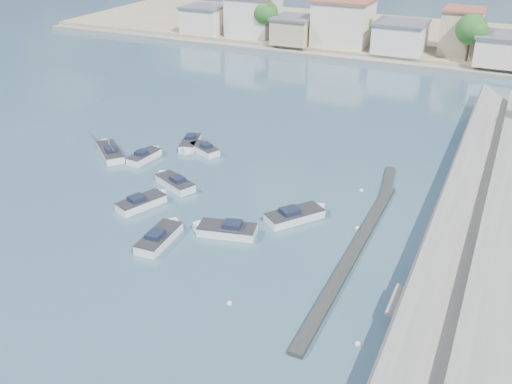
% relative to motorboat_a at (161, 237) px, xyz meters
% --- Properties ---
extents(ground, '(400.00, 400.00, 0.00)m').
position_rel_motorboat_a_xyz_m(ground, '(8.53, 34.79, -0.38)').
color(ground, '#314D63').
rests_on(ground, ground).
extents(seawall_walkway, '(5.00, 90.00, 1.80)m').
position_rel_motorboat_a_xyz_m(seawall_walkway, '(27.03, 7.79, 0.52)').
color(seawall_walkway, slate).
rests_on(seawall_walkway, ground).
extents(breakwater, '(2.00, 31.02, 0.35)m').
position_rel_motorboat_a_xyz_m(breakwater, '(15.44, 7.47, -0.21)').
color(breakwater, black).
rests_on(breakwater, ground).
extents(far_shore_land, '(160.00, 40.00, 1.40)m').
position_rel_motorboat_a_xyz_m(far_shore_land, '(8.53, 86.79, 0.32)').
color(far_shore_land, gray).
rests_on(far_shore_land, ground).
extents(far_shore_quay, '(160.00, 2.50, 0.80)m').
position_rel_motorboat_a_xyz_m(far_shore_quay, '(8.53, 65.79, 0.02)').
color(far_shore_quay, slate).
rests_on(far_shore_quay, ground).
extents(far_town, '(113.01, 12.80, 8.35)m').
position_rel_motorboat_a_xyz_m(far_town, '(19.25, 71.71, 4.56)').
color(far_town, beige).
rests_on(far_town, far_shore_land).
extents(shore_trees, '(74.56, 38.32, 7.92)m').
position_rel_motorboat_a_xyz_m(shore_trees, '(16.87, 62.90, 5.84)').
color(shore_trees, '#38281E').
rests_on(shore_trees, ground).
extents(motorboat_a, '(2.30, 5.67, 1.48)m').
position_rel_motorboat_a_xyz_m(motorboat_a, '(0.00, 0.00, 0.00)').
color(motorboat_a, white).
rests_on(motorboat_a, ground).
extents(motorboat_b, '(3.49, 5.23, 1.48)m').
position_rel_motorboat_a_xyz_m(motorboat_b, '(-4.96, 4.57, -0.00)').
color(motorboat_b, white).
rests_on(motorboat_b, ground).
extents(motorboat_c, '(5.19, 3.63, 1.48)m').
position_rel_motorboat_a_xyz_m(motorboat_c, '(-4.62, 9.41, 0.00)').
color(motorboat_c, white).
rests_on(motorboat_c, ground).
extents(motorboat_d, '(5.75, 3.16, 1.48)m').
position_rel_motorboat_a_xyz_m(motorboat_d, '(4.39, 3.28, -0.00)').
color(motorboat_d, white).
rests_on(motorboat_d, ground).
extents(motorboat_e, '(2.06, 4.77, 1.48)m').
position_rel_motorboat_a_xyz_m(motorboat_e, '(-11.10, 13.76, -0.00)').
color(motorboat_e, white).
rests_on(motorboat_e, ground).
extents(motorboat_f, '(4.40, 3.16, 1.48)m').
position_rel_motorboat_a_xyz_m(motorboat_f, '(-6.25, 18.25, -0.00)').
color(motorboat_f, white).
rests_on(motorboat_f, ground).
extents(motorboat_g, '(3.01, 5.07, 1.48)m').
position_rel_motorboat_a_xyz_m(motorboat_g, '(-8.46, 18.92, 0.00)').
color(motorboat_g, white).
rests_on(motorboat_g, ground).
extents(motorboat_h, '(4.89, 5.54, 1.48)m').
position_rel_motorboat_a_xyz_m(motorboat_h, '(9.21, 8.41, -0.00)').
color(motorboat_h, white).
rests_on(motorboat_h, ground).
extents(sailboat, '(5.71, 5.26, 9.00)m').
position_rel_motorboat_a_xyz_m(sailboat, '(-15.57, 13.11, 0.04)').
color(sailboat, white).
rests_on(sailboat, ground).
extents(mooring_buoys, '(12.10, 32.51, 0.41)m').
position_rel_motorboat_a_xyz_m(mooring_buoys, '(16.27, 8.16, -0.33)').
color(mooring_buoys, silver).
rests_on(mooring_buoys, ground).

